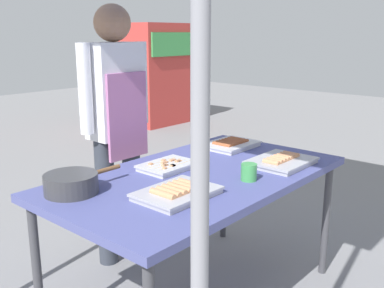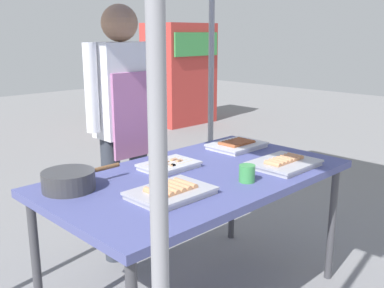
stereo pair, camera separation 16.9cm
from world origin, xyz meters
name	(u,v)px [view 1 (the left image)]	position (x,y,z in m)	size (l,w,h in m)	color
stall_table	(199,183)	(0.00, 0.00, 0.70)	(1.60, 0.90, 0.75)	#4C518C
tray_grilled_sausages	(231,144)	(0.55, 0.20, 0.77)	(0.34, 0.26, 0.05)	silver
tray_meat_skewers	(168,166)	(-0.05, 0.17, 0.77)	(0.30, 0.22, 0.04)	silver
tray_pork_links	(177,192)	(-0.33, -0.15, 0.77)	(0.36, 0.26, 0.05)	#ADADB2
tray_spring_rolls	(281,161)	(0.42, -0.24, 0.77)	(0.36, 0.28, 0.05)	#ADADB2
cooking_wok	(71,183)	(-0.61, 0.25, 0.80)	(0.41, 0.25, 0.09)	#38383A
drink_cup_near_edge	(249,172)	(0.08, -0.26, 0.79)	(0.08, 0.08, 0.09)	#3F994C
vendor_woman	(116,114)	(0.06, 0.73, 0.97)	(0.52, 0.23, 1.63)	#333842
neighbor_stall_left	(156,74)	(3.44, 3.82, 0.81)	(1.02, 0.79, 1.61)	#BF3833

